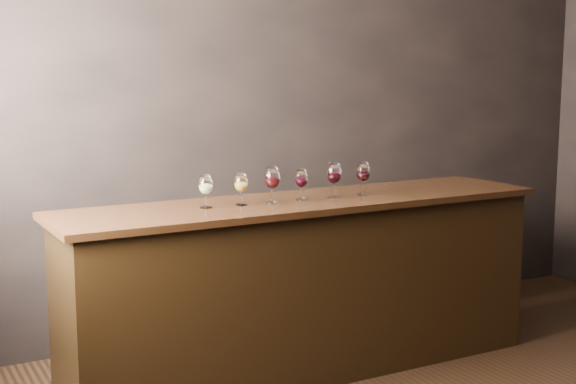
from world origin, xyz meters
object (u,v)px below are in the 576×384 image
glass_red_b (301,179)px  back_bar_shelf (331,269)px  bar_counter (305,289)px  glass_red_a (272,179)px  glass_red_c (334,174)px  glass_white (206,186)px  glass_red_d (363,173)px  glass_amber (241,184)px

glass_red_b → back_bar_shelf: bearing=47.6°
glass_red_b → bar_counter: bearing=-14.9°
bar_counter → glass_red_a: glass_red_a is taller
glass_red_b → glass_red_c: (0.20, -0.03, 0.02)m
bar_counter → glass_red_b: glass_red_b is taller
back_bar_shelf → glass_white: (-1.19, -0.66, 0.75)m
back_bar_shelf → glass_red_c: size_ratio=10.56×
bar_counter → glass_red_c: (0.17, -0.02, 0.66)m
glass_red_c → glass_red_d: (0.20, 0.00, -0.01)m
glass_red_c → glass_red_b: bearing=171.3°
glass_red_c → glass_red_d: bearing=1.1°
glass_red_b → glass_red_d: bearing=-3.7°
glass_amber → glass_red_c: bearing=-2.4°
back_bar_shelf → glass_red_a: bearing=-139.2°
glass_amber → glass_red_d: size_ratio=0.89×
bar_counter → back_bar_shelf: (0.58, 0.67, -0.10)m
glass_red_b → glass_red_d: size_ratio=0.89×
glass_white → glass_red_c: (0.78, -0.04, 0.02)m
back_bar_shelf → glass_white: glass_white is taller
bar_counter → glass_red_c: size_ratio=13.73×
back_bar_shelf → glass_white: bearing=-151.0°
glass_red_a → glass_red_d: size_ratio=1.04×
back_bar_shelf → glass_amber: bearing=-145.8°
bar_counter → back_bar_shelf: bar_counter is taller
glass_red_a → glass_red_b: glass_red_a is taller
glass_amber → glass_red_b: bearing=0.9°
glass_white → glass_red_d: glass_red_d is taller
back_bar_shelf → glass_red_a: size_ratio=10.60×
glass_red_a → glass_red_c: same height
bar_counter → glass_red_d: bearing=-3.9°
glass_amber → glass_red_c: glass_red_c is taller
back_bar_shelf → glass_red_b: bearing=-132.4°
glass_white → glass_red_b: glass_white is taller
glass_amber → glass_red_c: 0.58m
glass_white → bar_counter: bearing=-1.1°
glass_red_a → glass_red_b: (0.20, 0.04, -0.02)m
glass_white → glass_red_b: (0.58, -0.01, -0.00)m
glass_amber → glass_red_d: bearing=-1.5°
glass_red_b → glass_red_d: 0.40m
glass_red_d → glass_red_b: bearing=176.3°
glass_red_d → back_bar_shelf: bearing=73.5°
bar_counter → glass_red_b: size_ratio=16.08×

